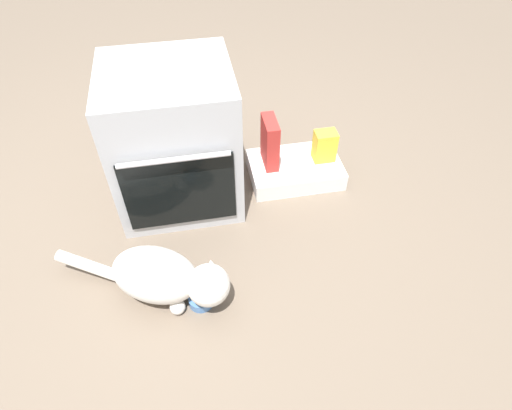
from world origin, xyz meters
TOP-DOWN VIEW (x-y plane):
  - ground at (0.00, 0.00)m, footprint 8.00×8.00m
  - oven at (-0.01, 0.38)m, footprint 0.61×0.62m
  - pantry_cabinet at (0.64, 0.39)m, footprint 0.51×0.34m
  - food_bowl at (0.02, -0.35)m, footprint 0.11×0.11m
  - cat at (-0.12, -0.28)m, footprint 0.77×0.44m
  - snack_bag at (0.80, 0.40)m, footprint 0.12×0.09m
  - cereal_box at (0.49, 0.42)m, footprint 0.07×0.18m

SIDE VIEW (x-z plane):
  - ground at x=0.00m, z-range 0.00..0.00m
  - food_bowl at x=0.02m, z-range -0.01..0.06m
  - pantry_cabinet at x=0.64m, z-range 0.00..0.10m
  - cat at x=-0.12m, z-range 0.01..0.27m
  - snack_bag at x=0.80m, z-range 0.10..0.28m
  - cereal_box at x=0.49m, z-range 0.10..0.38m
  - oven at x=-0.01m, z-range 0.00..0.74m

